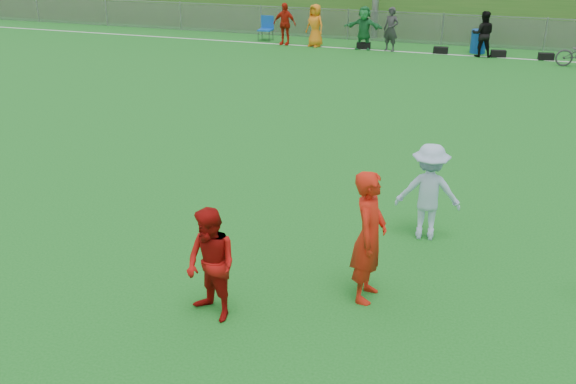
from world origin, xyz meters
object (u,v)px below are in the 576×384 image
at_px(recycling_bin, 478,41).
at_px(player_blue, 429,192).
at_px(player_red_left, 369,237).
at_px(player_red_center, 211,265).

bearing_deg(recycling_bin, player_blue, -89.92).
height_order(player_red_left, recycling_bin, player_red_left).
height_order(player_red_left, player_blue, player_red_left).
distance_m(player_red_left, recycling_bin, 18.62).
height_order(player_red_left, player_red_center, player_red_left).
xyz_separation_m(player_red_left, player_red_center, (-1.85, -1.11, -0.17)).
relative_size(player_red_left, recycling_bin, 2.13).
bearing_deg(player_red_center, player_blue, 80.07).
height_order(player_red_center, player_blue, player_blue).
bearing_deg(player_red_left, recycling_bin, 0.78).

